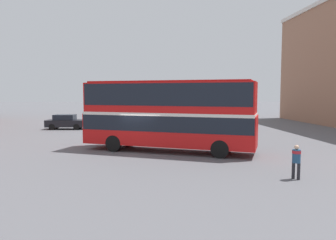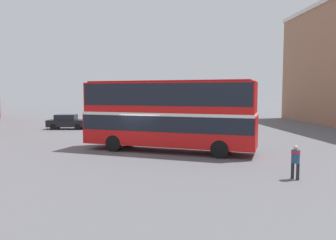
{
  "view_description": "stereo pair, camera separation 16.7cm",
  "coord_description": "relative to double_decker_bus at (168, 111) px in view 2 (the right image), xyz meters",
  "views": [
    {
      "loc": [
        0.11,
        -21.22,
        3.84
      ],
      "look_at": [
        1.85,
        -0.06,
        2.08
      ],
      "focal_mm": 35.0,
      "sensor_mm": 36.0,
      "label": 1
    },
    {
      "loc": [
        0.28,
        -21.23,
        3.84
      ],
      "look_at": [
        1.85,
        -0.06,
        2.08
      ],
      "focal_mm": 35.0,
      "sensor_mm": 36.0,
      "label": 2
    }
  ],
  "objects": [
    {
      "name": "double_decker_bus",
      "position": [
        0.0,
        0.0,
        0.0
      ],
      "size": [
        11.34,
        6.74,
        4.61
      ],
      "rotation": [
        0.0,
        0.0,
        -0.4
      ],
      "color": "red",
      "rests_on": "ground_plane"
    },
    {
      "name": "ground_plane",
      "position": [
        -1.85,
        0.06,
        -2.65
      ],
      "size": [
        240.0,
        240.0,
        0.0
      ],
      "primitive_type": "plane",
      "color": "#5B5B60"
    },
    {
      "name": "pedestrian_foreground",
      "position": [
        5.1,
        -7.38,
        -1.71
      ],
      "size": [
        0.54,
        0.54,
        1.54
      ],
      "rotation": [
        0.0,
        0.0,
        3.92
      ],
      "color": "#232328",
      "rests_on": "ground_plane"
    },
    {
      "name": "parked_car_kerb_near",
      "position": [
        -9.69,
        14.13,
        -1.87
      ],
      "size": [
        4.18,
        2.03,
        1.55
      ],
      "rotation": [
        0.0,
        0.0,
        -0.06
      ],
      "color": "black",
      "rests_on": "ground_plane"
    }
  ]
}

